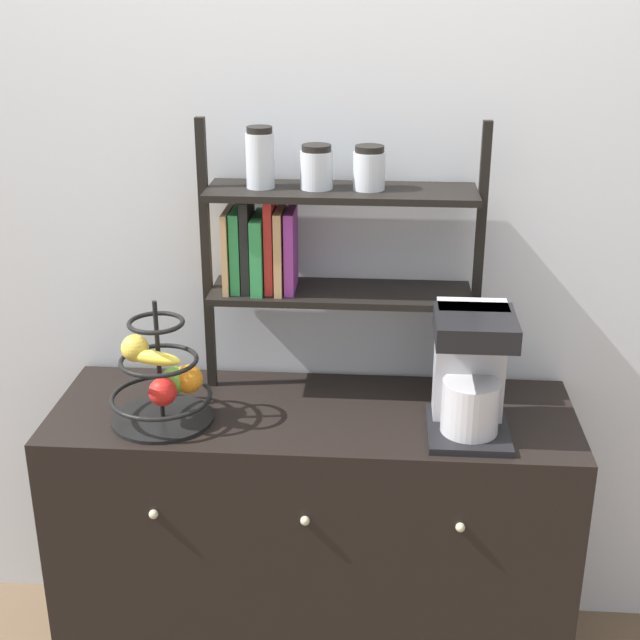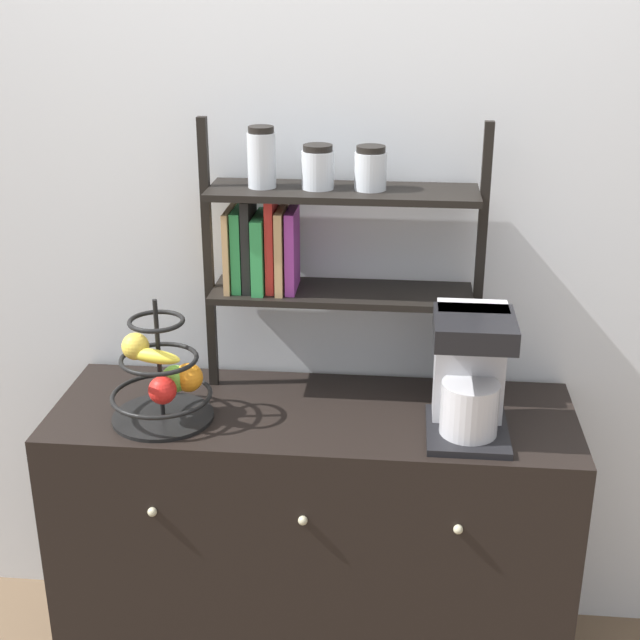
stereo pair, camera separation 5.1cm
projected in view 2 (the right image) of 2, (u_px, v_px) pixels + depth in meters
wall_back at (323, 207)px, 2.44m from camera, size 7.00×0.05×2.60m
sideboard at (313, 540)px, 2.51m from camera, size 1.39×0.49×0.82m
coffee_maker at (470, 373)px, 2.21m from camera, size 0.20×0.25×0.32m
fruit_stand at (163, 380)px, 2.28m from camera, size 0.26×0.26×0.33m
shelf_hutch at (306, 233)px, 2.33m from camera, size 0.74×0.20×0.74m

